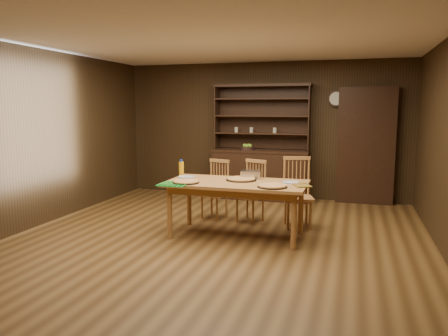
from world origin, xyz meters
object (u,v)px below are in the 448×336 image
(chair_right, at_px, (297,190))
(juice_bottle, at_px, (181,168))
(china_hutch, at_px, (261,168))
(chair_left, at_px, (216,187))
(chair_center, at_px, (253,189))
(dining_table, at_px, (236,188))

(chair_right, xyz_separation_m, juice_bottle, (-1.65, -0.46, 0.32))
(chair_right, bearing_deg, china_hutch, 101.35)
(chair_left, bearing_deg, juice_bottle, -105.68)
(china_hutch, relative_size, chair_center, 2.29)
(china_hutch, height_order, chair_right, china_hutch)
(dining_table, height_order, chair_left, chair_left)
(dining_table, xyz_separation_m, chair_left, (-0.57, 0.89, -0.18))
(chair_left, bearing_deg, china_hutch, 93.58)
(china_hutch, height_order, chair_center, china_hutch)
(china_hutch, distance_m, dining_table, 2.52)
(china_hutch, height_order, dining_table, china_hutch)
(chair_left, relative_size, chair_right, 0.90)
(chair_center, bearing_deg, chair_left, -163.56)
(chair_right, bearing_deg, chair_center, 157.28)
(dining_table, relative_size, chair_left, 2.03)
(juice_bottle, bearing_deg, chair_right, 15.43)
(chair_center, distance_m, juice_bottle, 1.15)
(chair_right, bearing_deg, juice_bottle, 178.81)
(juice_bottle, bearing_deg, china_hutch, 71.60)
(china_hutch, distance_m, juice_bottle, 2.32)
(chair_center, bearing_deg, chair_right, 14.68)
(chair_center, bearing_deg, china_hutch, 118.69)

